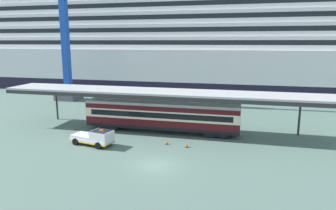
{
  "coord_description": "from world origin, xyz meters",
  "views": [
    {
      "loc": [
        8.29,
        -28.1,
        12.05
      ],
      "look_at": [
        -0.77,
        8.02,
        4.5
      ],
      "focal_mm": 33.61,
      "sensor_mm": 36.0,
      "label": 1
    }
  ],
  "objects": [
    {
      "name": "traffic_cone_mid",
      "position": [
        1.9,
        6.11,
        0.33
      ],
      "size": [
        0.36,
        0.36,
        0.67
      ],
      "color": "black",
      "rests_on": "ground"
    },
    {
      "name": "ground_plane",
      "position": [
        0.0,
        0.0,
        0.0
      ],
      "size": [
        400.0,
        400.0,
        0.0
      ],
      "primitive_type": "plane",
      "color": "#516C61"
    },
    {
      "name": "service_truck",
      "position": [
        -8.65,
        4.23,
        0.99
      ],
      "size": [
        5.5,
        3.04,
        2.02
      ],
      "color": "white",
      "rests_on": "ground"
    },
    {
      "name": "platform_canopy",
      "position": [
        -2.58,
        11.85,
        5.33
      ],
      "size": [
        44.43,
        5.73,
        5.57
      ],
      "color": "#B5B5B5",
      "rests_on": "ground"
    },
    {
      "name": "dockside_crane",
      "position": [
        -27.2,
        30.09,
        15.34
      ],
      "size": [
        15.62,
        4.4,
        49.87
      ],
      "color": "#595960",
      "rests_on": "ground"
    },
    {
      "name": "cruise_ship",
      "position": [
        -7.51,
        55.36,
        13.2
      ],
      "size": [
        138.15,
        31.34,
        39.94
      ],
      "color": "black",
      "rests_on": "ground"
    },
    {
      "name": "train_carriage",
      "position": [
        -2.58,
        11.44,
        2.3
      ],
      "size": [
        20.77,
        2.81,
        4.11
      ],
      "color": "black",
      "rests_on": "ground"
    },
    {
      "name": "traffic_cone_near",
      "position": [
        -0.59,
        6.6,
        0.29
      ],
      "size": [
        0.36,
        0.36,
        0.59
      ],
      "color": "black",
      "rests_on": "ground"
    }
  ]
}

